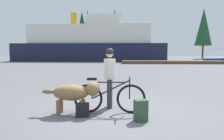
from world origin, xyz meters
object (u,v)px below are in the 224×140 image
at_px(handbag_pannier, 82,110).
at_px(ferry_boat, 92,44).
at_px(person_cyclist, 110,72).
at_px(backpack, 141,110).
at_px(bicycle, 109,98).
at_px(dog, 74,93).

distance_m(handbag_pannier, ferry_boat, 34.10).
distance_m(person_cyclist, backpack, 1.56).
height_order(backpack, handbag_pannier, backpack).
relative_size(bicycle, person_cyclist, 1.10).
xyz_separation_m(dog, backpack, (1.60, -0.47, -0.29)).
height_order(handbag_pannier, ferry_boat, ferry_boat).
bearing_deg(dog, person_cyclist, 38.47).
relative_size(person_cyclist, backpack, 3.43).
height_order(dog, handbag_pannier, dog).
distance_m(bicycle, dog, 0.87).
bearing_deg(backpack, dog, 163.55).
relative_size(person_cyclist, handbag_pannier, 5.05).
bearing_deg(ferry_boat, backpack, -80.09).
bearing_deg(bicycle, dog, -171.29).
height_order(person_cyclist, ferry_boat, ferry_boat).
xyz_separation_m(dog, ferry_boat, (-4.33, 33.46, 2.48)).
xyz_separation_m(bicycle, person_cyclist, (-0.01, 0.54, 0.59)).
distance_m(dog, handbag_pannier, 0.49).
xyz_separation_m(bicycle, handbag_pannier, (-0.62, -0.35, -0.23)).
height_order(bicycle, ferry_boat, ferry_boat).
distance_m(bicycle, handbag_pannier, 0.74).
xyz_separation_m(bicycle, backpack, (0.75, -0.60, -0.16)).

